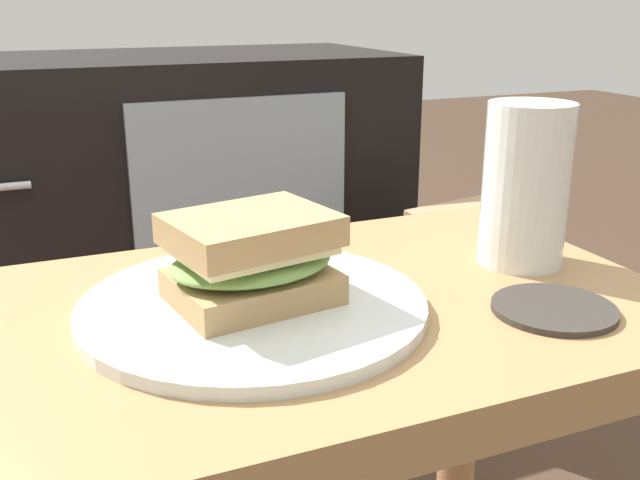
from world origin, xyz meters
name	(u,v)px	position (x,y,z in m)	size (l,w,h in m)	color
side_table	(314,405)	(0.00, 0.00, 0.37)	(0.56, 0.36, 0.46)	#A37A4C
tv_cabinet	(153,205)	(0.05, 0.95, 0.29)	(0.96, 0.46, 0.58)	black
plate	(251,304)	(-0.05, 0.00, 0.47)	(0.26, 0.26, 0.01)	silver
sandwich_front	(250,257)	(-0.05, 0.00, 0.50)	(0.13, 0.11, 0.07)	tan
beer_glass	(526,186)	(0.20, 0.01, 0.53)	(0.07, 0.07, 0.14)	silver
coaster	(554,309)	(0.16, -0.09, 0.46)	(0.09, 0.09, 0.01)	#332D28
paper_bag	(463,308)	(0.49, 0.50, 0.17)	(0.23, 0.16, 0.35)	tan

